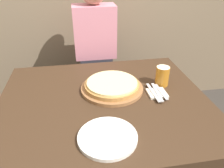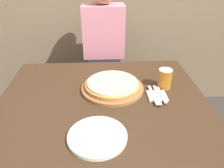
% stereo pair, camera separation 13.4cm
% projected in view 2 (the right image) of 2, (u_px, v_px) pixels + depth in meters
% --- Properties ---
extents(dining_table, '(1.21, 1.03, 0.73)m').
position_uv_depth(dining_table, '(103.00, 144.00, 1.46)').
color(dining_table, '#3D2819').
rests_on(dining_table, ground_plane).
extents(pizza_on_board, '(0.38, 0.38, 0.06)m').
position_uv_depth(pizza_on_board, '(112.00, 86.00, 1.35)').
color(pizza_on_board, '#99663D').
rests_on(pizza_on_board, dining_table).
extents(beer_glass, '(0.08, 0.08, 0.12)m').
position_uv_depth(beer_glass, '(164.00, 78.00, 1.35)').
color(beer_glass, '#B7701E').
rests_on(beer_glass, dining_table).
extents(dinner_plate, '(0.27, 0.27, 0.02)m').
position_uv_depth(dinner_plate, '(97.00, 136.00, 0.99)').
color(dinner_plate, white).
rests_on(dinner_plate, dining_table).
extents(napkin_stack, '(0.11, 0.11, 0.01)m').
position_uv_depth(napkin_stack, '(157.00, 96.00, 1.28)').
color(napkin_stack, silver).
rests_on(napkin_stack, dining_table).
extents(fork, '(0.02, 0.21, 0.00)m').
position_uv_depth(fork, '(153.00, 95.00, 1.28)').
color(fork, silver).
rests_on(fork, napkin_stack).
extents(dinner_knife, '(0.03, 0.21, 0.00)m').
position_uv_depth(dinner_knife, '(157.00, 95.00, 1.28)').
color(dinner_knife, silver).
rests_on(dinner_knife, napkin_stack).
extents(spoon, '(0.03, 0.18, 0.00)m').
position_uv_depth(spoon, '(161.00, 95.00, 1.28)').
color(spoon, silver).
rests_on(spoon, napkin_stack).
extents(diner_person, '(0.34, 0.20, 1.32)m').
position_uv_depth(diner_person, '(104.00, 61.00, 1.93)').
color(diner_person, '#33333D').
rests_on(diner_person, ground_plane).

